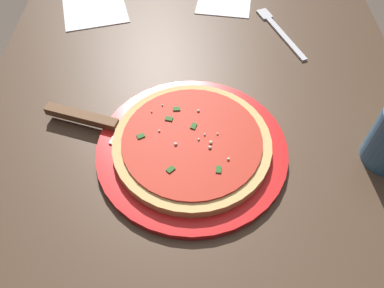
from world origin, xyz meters
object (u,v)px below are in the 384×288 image
object	(u,v)px
serving_plate	(192,149)
pizza_server	(104,123)
pizza	(192,143)
napkin_loose_left	(224,1)
fork	(279,30)
napkin_folded_right	(95,11)

from	to	relation	value
serving_plate	pizza_server	world-z (taller)	pizza_server
serving_plate	pizza	distance (m)	0.02
napkin_loose_left	fork	size ratio (longest dim) A/B	0.69
napkin_folded_right	pizza_server	bearing A→B (deg)	11.87
serving_plate	pizza_server	bearing A→B (deg)	-107.23
pizza	pizza_server	size ratio (longest dim) A/B	1.12
pizza_server	napkin_folded_right	size ratio (longest dim) A/B	1.62
napkin_folded_right	napkin_loose_left	world-z (taller)	same
pizza_server	napkin_loose_left	xyz separation A→B (m)	(-0.39, 0.22, -0.02)
napkin_folded_right	napkin_loose_left	xyz separation A→B (m)	(-0.04, 0.29, 0.00)
fork	pizza	bearing A→B (deg)	-29.85
pizza_server	fork	xyz separation A→B (m)	(-0.27, 0.33, -0.02)
napkin_loose_left	napkin_folded_right	bearing A→B (deg)	-82.09
pizza_server	napkin_loose_left	world-z (taller)	pizza_server
pizza	napkin_loose_left	world-z (taller)	pizza
pizza	pizza_server	xyz separation A→B (m)	(-0.05, -0.15, -0.00)
pizza_server	fork	world-z (taller)	pizza_server
serving_plate	napkin_folded_right	distance (m)	0.45
pizza	napkin_folded_right	bearing A→B (deg)	-150.77
serving_plate	pizza_server	distance (m)	0.15
serving_plate	pizza	xyz separation A→B (m)	(-0.00, -0.00, 0.02)
pizza	fork	size ratio (longest dim) A/B	1.39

